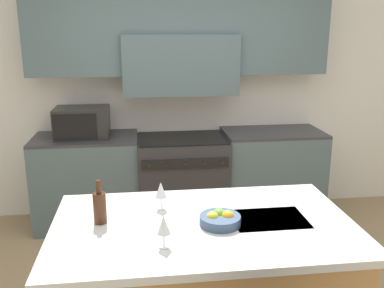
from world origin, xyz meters
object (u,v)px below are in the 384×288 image
wine_glass_far (161,191)px  microwave (82,122)px  wine_glass_near (164,226)px  range_stove (182,179)px  wine_bottle (100,207)px  fruit_bowl (220,219)px

wine_glass_far → microwave: bearing=111.1°
wine_glass_near → wine_glass_far: bearing=88.5°
range_stove → wine_glass_far: size_ratio=5.17×
microwave → wine_bottle: microwave is taller
range_stove → wine_glass_far: (-0.31, -1.76, 0.57)m
wine_glass_near → fruit_bowl: bearing=33.4°
microwave → wine_glass_near: bearing=-73.5°
microwave → wine_glass_near: size_ratio=2.96×
microwave → fruit_bowl: 2.28m
wine_bottle → wine_glass_near: wine_bottle is taller
microwave → wine_glass_near: 2.37m
wine_bottle → fruit_bowl: (0.69, -0.11, -0.07)m
wine_glass_far → fruit_bowl: bearing=-39.2°
wine_bottle → wine_glass_far: size_ratio=1.48×
fruit_bowl → wine_glass_far: bearing=140.8°
wine_glass_near → wine_glass_far: 0.49m
range_stove → wine_glass_far: wine_glass_far is taller
range_stove → wine_glass_near: bearing=-98.3°
wine_bottle → fruit_bowl: 0.71m
wine_bottle → wine_glass_far: bearing=23.1°
wine_glass_near → fruit_bowl: size_ratio=0.74×
range_stove → fruit_bowl: bearing=-89.6°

